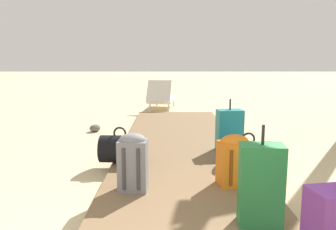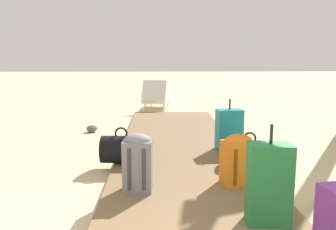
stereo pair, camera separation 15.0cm
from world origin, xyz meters
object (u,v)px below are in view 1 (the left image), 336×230
backpack_grey (132,161)px  duffel_bag_black (120,149)px  suitcase_teal (229,130)px  lounge_chair (161,98)px  backpack_orange (234,159)px  suitcase_green (260,185)px  duffel_bag_navy (247,153)px

backpack_grey → duffel_bag_black: size_ratio=1.13×
duffel_bag_black → suitcase_teal: bearing=21.4°
lounge_chair → backpack_orange: bearing=-81.5°
suitcase_teal → duffel_bag_black: 1.57m
backpack_orange → backpack_grey: bearing=-171.6°
duffel_bag_black → backpack_grey: bearing=-74.6°
suitcase_teal → backpack_grey: suitcase_teal is taller
suitcase_green → duffel_bag_black: size_ratio=1.56×
duffel_bag_black → suitcase_green: bearing=-51.0°
duffel_bag_black → backpack_orange: size_ratio=0.96×
duffel_bag_navy → backpack_orange: 0.70m
duffel_bag_black → lounge_chair: lounge_chair is taller
backpack_grey → backpack_orange: backpack_grey is taller
suitcase_green → lounge_chair: 6.56m
suitcase_green → duffel_bag_navy: size_ratio=1.44×
backpack_grey → backpack_orange: 1.03m
suitcase_green → duffel_bag_navy: suitcase_green is taller
suitcase_teal → backpack_grey: bearing=-128.9°
backpack_grey → duffel_bag_navy: 1.53m
duffel_bag_navy → lounge_chair: lounge_chair is taller
suitcase_teal → lounge_chair: bearing=103.5°
suitcase_teal → backpack_orange: bearing=-98.0°
duffel_bag_navy → backpack_orange: backpack_orange is taller
backpack_grey → lounge_chair: bearing=88.3°
backpack_grey → lounge_chair: size_ratio=0.36×
backpack_grey → duffel_bag_navy: backpack_grey is taller
duffel_bag_navy → duffel_bag_black: (-1.56, 0.14, 0.02)m
suitcase_green → backpack_grey: suitcase_green is taller
backpack_grey → duffel_bag_navy: size_ratio=1.04×
backpack_grey → lounge_chair: lounge_chair is taller
suitcase_teal → lounge_chair: suitcase_teal is taller
suitcase_teal → duffel_bag_black: bearing=-158.6°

